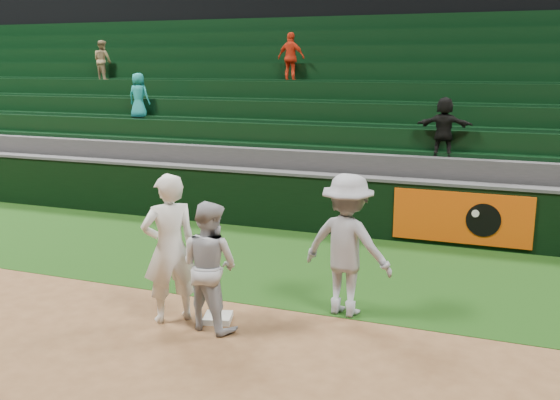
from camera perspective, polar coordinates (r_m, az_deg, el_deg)
The scene contains 8 objects.
ground at distance 8.76m, azimuth -7.31°, elevation -11.25°, with size 70.00×70.00×0.00m, color brown.
foul_grass at distance 11.32m, azimuth -0.17°, elevation -5.59°, with size 36.00×4.20×0.01m, color black.
first_base at distance 8.85m, azimuth -5.69°, elevation -10.67°, with size 0.37×0.37×0.08m, color silver.
first_baseman at distance 8.63m, azimuth -10.06°, elevation -4.38°, with size 0.76×0.50×2.07m, color white.
baserunner at distance 8.36m, azimuth -6.48°, elevation -5.97°, with size 0.85×0.66×1.75m, color #AAACB5.
base_coach at distance 8.78m, azimuth 6.17°, elevation -4.12°, with size 1.30×0.75×2.01m, color #93969F.
field_wall at distance 13.15m, azimuth 3.35°, elevation -0.21°, with size 36.00×0.45×1.25m.
stadium_seating at distance 16.58m, azimuth 7.23°, elevation 6.07°, with size 36.00×5.95×4.85m.
Camera 1 is at (3.83, -7.06, 3.50)m, focal length 40.00 mm.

